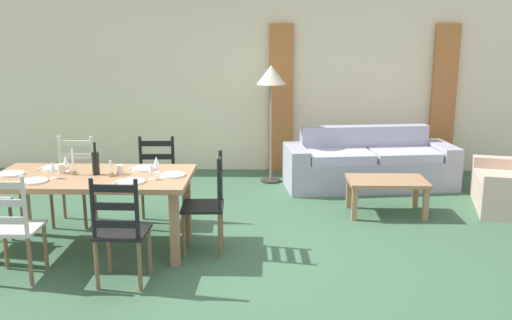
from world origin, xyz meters
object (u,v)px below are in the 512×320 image
object	(u,v)px
wine_bottle	(96,163)
couch	(368,165)
wine_glass_far_left	(66,161)
standing_lamp	(271,82)
wine_glass_near_left	(53,167)
dining_chair_near_left	(12,227)
dining_chair_head_east	(208,203)
wine_glass_near_right	(151,168)
coffee_table	(387,185)
coffee_cup_secondary	(62,169)
dining_chair_far_right	(156,181)
dining_table	(92,184)
dining_chair_far_left	(74,181)
wine_glass_far_right	(156,161)
coffee_cup_primary	(120,170)
dining_chair_near_right	(120,231)

from	to	relation	value
wine_bottle	couch	distance (m)	3.86
wine_glass_far_left	standing_lamp	world-z (taller)	standing_lamp
wine_bottle	wine_glass_near_left	world-z (taller)	wine_bottle
couch	dining_chair_near_left	bearing A→B (deg)	-138.98
dining_chair_head_east	wine_glass_near_right	bearing A→B (deg)	-165.39
coffee_table	standing_lamp	bearing A→B (deg)	133.93
couch	wine_glass_far_left	bearing A→B (deg)	-146.33
wine_bottle	wine_glass_near_right	size ratio (longest dim) A/B	1.96
coffee_cup_secondary	dining_chair_far_right	bearing A→B (deg)	43.14
coffee_table	dining_chair_far_right	bearing A→B (deg)	-172.08
dining_table	dining_chair_far_right	bearing A→B (deg)	60.02
dining_chair_far_left	wine_glass_far_left	distance (m)	0.77
wine_glass_far_left	couch	world-z (taller)	wine_glass_far_left
wine_glass_far_left	coffee_table	world-z (taller)	wine_glass_far_left
dining_chair_far_left	coffee_cup_secondary	world-z (taller)	dining_chair_far_left
dining_table	dining_chair_far_left	distance (m)	0.92
dining_chair_far_left	dining_chair_far_right	bearing A→B (deg)	0.50
wine_glass_near_right	standing_lamp	bearing A→B (deg)	67.49
coffee_table	dining_chair_near_left	bearing A→B (deg)	-152.27
dining_chair_near_left	wine_glass_far_right	bearing A→B (deg)	37.77
dining_chair_far_left	dining_chair_far_right	size ratio (longest dim) A/B	1.00
dining_chair_far_right	coffee_cup_primary	bearing A→B (deg)	-104.79
dining_chair_far_left	coffee_table	xyz separation A→B (m)	(3.53, 0.37, -0.12)
wine_glass_near_left	standing_lamp	world-z (taller)	standing_lamp
wine_glass_near_right	coffee_table	size ratio (longest dim) A/B	0.18
wine_glass_far_right	coffee_cup_primary	distance (m)	0.36
dining_chair_far_left	dining_chair_head_east	xyz separation A→B (m)	(1.57, -0.78, 0.00)
coffee_cup_secondary	coffee_table	xyz separation A→B (m)	(3.38, 1.08, -0.44)
wine_glass_far_right	wine_glass_near_right	bearing A→B (deg)	-88.92
wine_glass_near_right	standing_lamp	size ratio (longest dim) A/B	0.10
dining_chair_far_right	coffee_table	distance (m)	2.64
wine_bottle	couch	xyz separation A→B (m)	(3.03, 2.33, -0.58)
dining_table	wine_glass_far_right	world-z (taller)	wine_glass_far_right
couch	standing_lamp	bearing A→B (deg)	172.15
wine_glass_near_right	wine_glass_far_left	bearing A→B (deg)	163.63
dining_chair_head_east	standing_lamp	world-z (taller)	standing_lamp
wine_bottle	standing_lamp	distance (m)	3.08
dining_chair_far_right	wine_glass_far_left	bearing A→B (deg)	-138.61
wine_bottle	standing_lamp	bearing A→B (deg)	56.19
dining_table	wine_bottle	xyz separation A→B (m)	(0.04, 0.03, 0.20)
wine_bottle	wine_glass_far_left	xyz separation A→B (m)	(-0.33, 0.10, -0.01)
wine_bottle	coffee_cup_secondary	bearing A→B (deg)	174.34
coffee_cup_primary	wine_glass_near_right	bearing A→B (deg)	-27.90
coffee_cup_primary	coffee_cup_secondary	distance (m)	0.57
dining_chair_head_east	coffee_cup_primary	xyz separation A→B (m)	(-0.86, 0.05, 0.32)
wine_bottle	standing_lamp	world-z (taller)	standing_lamp
coffee_cup_primary	coffee_cup_secondary	world-z (taller)	same
dining_chair_near_right	standing_lamp	size ratio (longest dim) A/B	0.59
dining_chair_far_left	wine_glass_far_right	distance (m)	1.31
dining_chair_near_right	coffee_cup_secondary	xyz separation A→B (m)	(-0.78, 0.85, 0.32)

